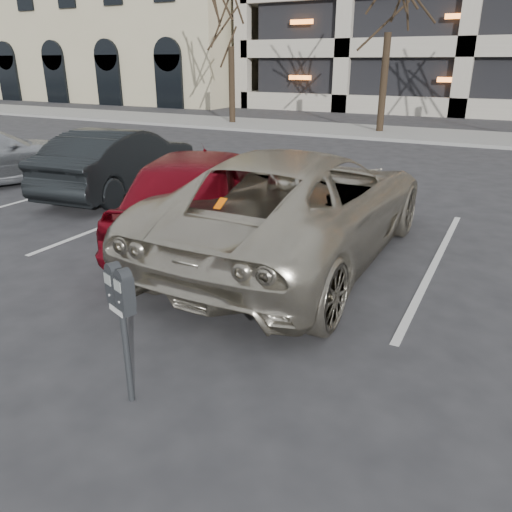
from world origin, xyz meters
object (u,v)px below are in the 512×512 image
(parking_meter, at_px, (121,302))
(car_red, at_px, (203,194))
(car_dark, at_px, (120,161))
(suv_silver, at_px, (298,204))

(parking_meter, height_order, car_red, car_red)
(car_dark, bearing_deg, parking_meter, 125.19)
(parking_meter, bearing_deg, car_red, 135.27)
(suv_silver, bearing_deg, car_dark, -19.46)
(parking_meter, bearing_deg, car_dark, 152.96)
(parking_meter, height_order, suv_silver, suv_silver)
(parking_meter, distance_m, car_red, 4.24)
(car_red, bearing_deg, suv_silver, 163.81)
(parking_meter, relative_size, car_red, 0.27)
(car_red, height_order, car_dark, car_red)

